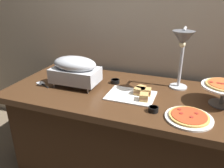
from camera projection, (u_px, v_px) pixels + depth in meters
back_wall at (146, 25)px, 1.99m from camera, size 4.40×0.04×2.40m
buffet_table at (127, 133)px, 1.88m from camera, size 1.90×0.84×0.76m
chafing_dish at (75, 70)px, 1.79m from camera, size 0.38×0.23×0.25m
heat_lamp at (182, 45)px, 1.56m from camera, size 0.15×0.30×0.49m
pizza_plate_front at (189, 117)px, 1.37m from camera, size 0.29×0.29×0.03m
pizza_plate_center at (224, 88)px, 1.50m from camera, size 0.30×0.30×0.16m
sandwich_platter at (137, 94)px, 1.66m from camera, size 0.35×0.26×0.06m
sauce_cup_near at (153, 109)px, 1.45m from camera, size 0.07×0.07×0.03m
sauce_cup_far at (115, 81)px, 1.89m from camera, size 0.07×0.07×0.03m
serving_spatula at (43, 84)px, 1.87m from camera, size 0.17×0.11×0.01m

